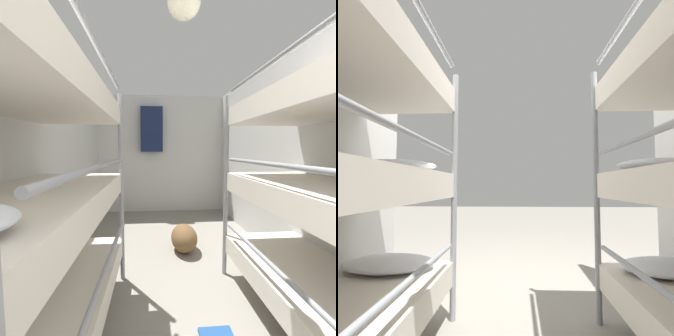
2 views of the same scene
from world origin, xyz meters
The scene contains 7 objects.
wall_left centered at (-1.32, 2.44, 1.20)m, with size 0.06×5.00×2.41m.
wall_right centered at (1.32, 2.44, 1.20)m, with size 0.06×5.00×2.41m.
wall_back centered at (0.00, 4.91, 1.20)m, with size 2.69×0.06×2.41m.
bunk_stack_left_near centered at (-0.90, 1.43, 1.00)m, with size 0.78×1.87×1.88m.
duffel_bag centered at (0.19, 2.97, 0.17)m, with size 0.33×0.52×0.33m.
hanging_coat centered at (-0.20, 4.76, 1.71)m, with size 0.44×0.12×0.90m.
ceiling_light centered at (0.00, 1.85, 2.35)m, with size 0.24×0.24×0.24m.
Camera 1 is at (-0.25, 0.18, 1.31)m, focal length 24.00 mm.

